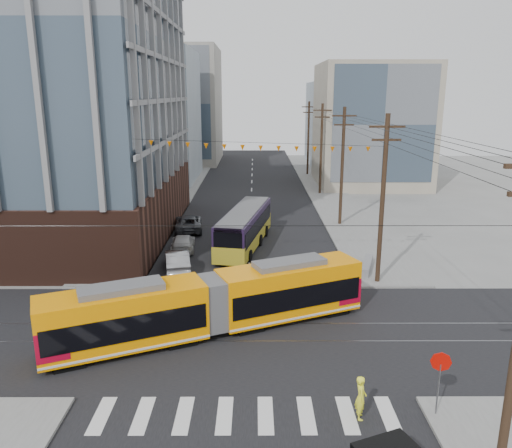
% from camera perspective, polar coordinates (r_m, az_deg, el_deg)
% --- Properties ---
extents(ground, '(160.00, 160.00, 0.00)m').
position_cam_1_polar(ground, '(23.36, -1.12, -16.71)').
color(ground, slate).
extents(bg_bldg_nw_near, '(18.00, 16.00, 18.00)m').
position_cam_1_polar(bg_bldg_nw_near, '(74.06, -14.05, 11.85)').
color(bg_bldg_nw_near, '#8C99A5').
rests_on(bg_bldg_nw_near, ground).
extents(bg_bldg_ne_near, '(14.00, 14.00, 16.00)m').
position_cam_1_polar(bg_bldg_ne_near, '(69.82, 12.99, 10.94)').
color(bg_bldg_ne_near, gray).
rests_on(bg_bldg_ne_near, ground).
extents(bg_bldg_nw_far, '(16.00, 18.00, 20.00)m').
position_cam_1_polar(bg_bldg_nw_far, '(93.07, -9.31, 13.21)').
color(bg_bldg_nw_far, gray).
rests_on(bg_bldg_nw_far, ground).
extents(bg_bldg_ne_far, '(16.00, 16.00, 14.00)m').
position_cam_1_polar(bg_bldg_ne_far, '(89.82, 11.35, 11.15)').
color(bg_bldg_ne_far, '#8C99A5').
rests_on(bg_bldg_ne_far, ground).
extents(utility_pole_far, '(0.30, 0.30, 11.00)m').
position_cam_1_polar(utility_pole_far, '(76.65, 5.99, 9.66)').
color(utility_pole_far, black).
rests_on(utility_pole_far, ground).
extents(streetcar, '(16.46, 8.96, 3.26)m').
position_cam_1_polar(streetcar, '(26.21, -5.06, -9.08)').
color(streetcar, '#FC9000').
rests_on(streetcar, ground).
extents(city_bus, '(4.55, 11.44, 3.17)m').
position_cam_1_polar(city_bus, '(40.53, -1.30, -0.43)').
color(city_bus, '#211330').
rests_on(city_bus, ground).
extents(parked_car_silver, '(2.48, 4.80, 1.51)m').
position_cam_1_polar(parked_car_silver, '(35.68, -8.99, -4.14)').
color(parked_car_silver, gray).
rests_on(parked_car_silver, ground).
extents(parked_car_white, '(2.16, 4.53, 1.28)m').
position_cam_1_polar(parked_car_white, '(40.17, -8.34, -2.13)').
color(parked_car_white, '#BABABA').
rests_on(parked_car_white, ground).
extents(parked_car_grey, '(3.00, 5.43, 1.44)m').
position_cam_1_polar(parked_car_grey, '(45.87, -7.72, 0.13)').
color(parked_car_grey, '#42454B').
rests_on(parked_car_grey, ground).
extents(pedestrian, '(0.46, 0.67, 1.79)m').
position_cam_1_polar(pedestrian, '(20.62, 11.88, -18.83)').
color(pedestrian, '#FFFE31').
rests_on(pedestrian, ground).
extents(stop_sign, '(0.94, 0.94, 2.59)m').
position_cam_1_polar(stop_sign, '(21.23, 20.11, -17.12)').
color(stop_sign, '#BF0901').
rests_on(stop_sign, ground).
extents(jersey_barrier, '(1.87, 3.69, 0.72)m').
position_cam_1_polar(jersey_barrier, '(36.11, 12.55, -4.75)').
color(jersey_barrier, slate).
rests_on(jersey_barrier, ground).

